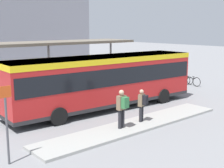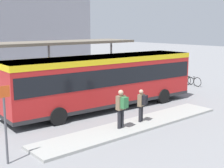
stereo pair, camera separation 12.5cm
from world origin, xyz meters
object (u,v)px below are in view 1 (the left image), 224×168
at_px(city_bus, 104,78).
at_px(pedestrian_companion, 142,103).
at_px(pedestrian_waiting, 122,106).
at_px(bicycle_green, 186,80).
at_px(bicycle_orange, 177,78).
at_px(bicycle_black, 191,81).
at_px(platform_sign, 7,122).
at_px(potted_planter_near_shelter, 79,91).

relative_size(city_bus, pedestrian_companion, 7.45).
xyz_separation_m(pedestrian_waiting, bicycle_green, (12.39, 5.45, -0.82)).
bearing_deg(bicycle_orange, bicycle_green, -172.37).
distance_m(pedestrian_waiting, bicycle_green, 13.57).
distance_m(pedestrian_waiting, pedestrian_companion, 1.46).
height_order(pedestrian_waiting, pedestrian_companion, pedestrian_waiting).
bearing_deg(bicycle_green, pedestrian_companion, 121.36).
distance_m(pedestrian_waiting, bicycle_black, 12.89).
bearing_deg(pedestrian_companion, platform_sign, 70.58).
distance_m(pedestrian_waiting, platform_sign, 5.47).
height_order(potted_planter_near_shelter, platform_sign, platform_sign).
bearing_deg(potted_planter_near_shelter, bicycle_green, -5.39).
bearing_deg(bicycle_orange, pedestrian_companion, 113.24).
bearing_deg(bicycle_orange, pedestrian_waiting, 110.63).
relative_size(pedestrian_waiting, bicycle_orange, 1.07).
bearing_deg(city_bus, bicycle_orange, 17.26).
relative_size(city_bus, potted_planter_near_shelter, 10.28).
bearing_deg(pedestrian_companion, bicycle_black, -87.66).
relative_size(pedestrian_companion, bicycle_orange, 0.96).
height_order(pedestrian_companion, bicycle_black, pedestrian_companion).
height_order(city_bus, pedestrian_companion, city_bus).
distance_m(pedestrian_waiting, bicycle_orange, 13.73).
relative_size(bicycle_black, bicycle_orange, 1.07).
height_order(bicycle_green, bicycle_orange, bicycle_orange).
bearing_deg(platform_sign, potted_planter_near_shelter, 40.79).
xyz_separation_m(pedestrian_companion, bicycle_black, (10.55, 4.51, -0.66)).
distance_m(city_bus, bicycle_orange, 10.63).
bearing_deg(platform_sign, bicycle_black, 15.00).
bearing_deg(pedestrian_companion, bicycle_orange, -80.94).
relative_size(pedestrian_waiting, platform_sign, 0.65).
xyz_separation_m(pedestrian_companion, potted_planter_near_shelter, (0.61, 6.31, -0.44)).
distance_m(city_bus, pedestrian_waiting, 4.24).
xyz_separation_m(bicycle_orange, platform_sign, (-17.64, -6.33, 1.19)).
bearing_deg(bicycle_green, bicycle_black, 160.03).
relative_size(pedestrian_waiting, bicycle_green, 1.18).
bearing_deg(platform_sign, bicycle_orange, 19.75).
distance_m(bicycle_green, platform_sign, 18.72).
distance_m(pedestrian_companion, bicycle_orange, 12.40).
xyz_separation_m(bicycle_black, potted_planter_near_shelter, (-9.94, 1.80, 0.22)).
height_order(city_bus, platform_sign, city_bus).
distance_m(bicycle_orange, potted_planter_near_shelter, 10.13).
distance_m(bicycle_black, bicycle_green, 0.92).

